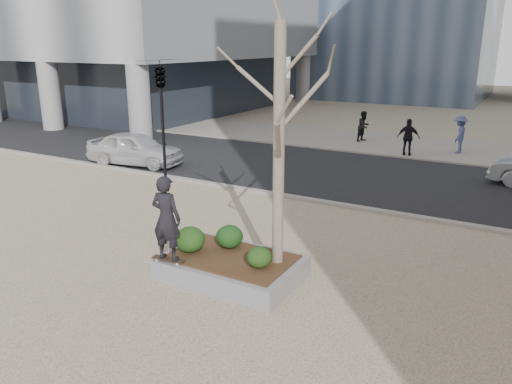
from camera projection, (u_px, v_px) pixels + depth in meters
The scene contains 16 objects.
ground at pixel (196, 267), 11.75m from camera, with size 120.00×120.00×0.00m, color tan.
street at pixel (343, 174), 20.07m from camera, with size 60.00×8.00×0.02m, color black.
far_sidewalk at pixel (390, 144), 25.91m from camera, with size 60.00×6.00×0.02m, color gray.
planter at pixel (232, 267), 11.21m from camera, with size 3.00×2.00×0.45m, color gray.
planter_mulch at pixel (231, 257), 11.14m from camera, with size 2.70×1.70×0.04m, color #382314.
sycamore_tree at pixel (279, 110), 9.96m from camera, with size 2.80×2.80×6.60m, color gray, non-canonical shape.
shrub_left at pixel (190, 239), 11.33m from camera, with size 0.69×0.69×0.59m, color #163A12.
shrub_middle at pixel (230, 237), 11.56m from camera, with size 0.63×0.63×0.54m, color #123A15.
shrub_right at pixel (259, 257), 10.55m from camera, with size 0.53×0.53×0.45m, color #1C4014.
skateboard at pixel (169, 260), 10.95m from camera, with size 0.78×0.20×0.07m, color black, non-canonical shape.
skateboarder at pixel (166, 218), 10.67m from camera, with size 0.69×0.45×1.89m, color black.
police_car at pixel (135, 148), 21.28m from camera, with size 1.68×4.17×1.42m, color silver.
pedestrian_a at pixel (364, 126), 26.39m from camera, with size 0.77×0.60×1.59m, color black.
pedestrian_b at pixel (460, 134), 23.51m from camera, with size 1.15×0.66×1.78m, color #474F81.
pedestrian_c at pixel (408, 137), 22.99m from camera, with size 1.00×0.42×1.71m, color black.
traffic_light_near at pixel (163, 122), 18.36m from camera, with size 0.60×2.48×4.50m, color black, non-canonical shape.
Camera 1 is at (6.53, -8.64, 5.08)m, focal length 35.00 mm.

